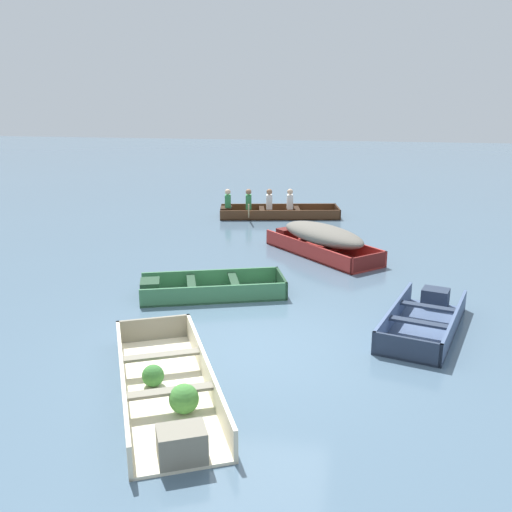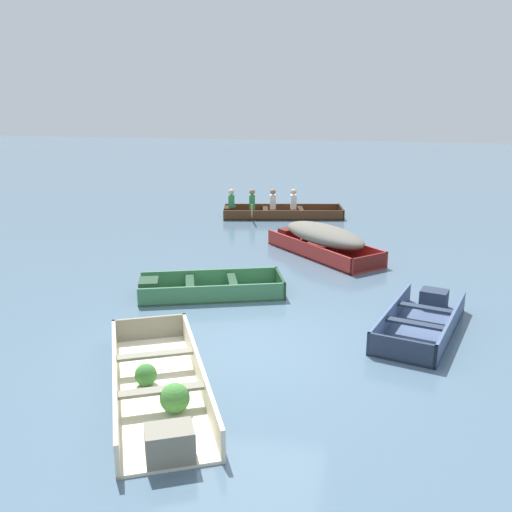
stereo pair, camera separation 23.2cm
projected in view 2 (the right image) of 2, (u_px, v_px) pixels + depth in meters
ground_plane at (244, 347)px, 8.77m from camera, size 80.00×80.00×0.00m
dinghy_cream_foreground at (160, 389)px, 7.23m from camera, size 2.46×3.52×0.40m
skiff_green_near_moored at (205, 289)px, 11.00m from camera, size 2.94×1.88×0.35m
skiff_red_mid_moored at (323, 238)px, 13.66m from camera, size 2.99×3.05×0.73m
skiff_slate_blue_far_moored at (422, 321)px, 9.42m from camera, size 1.70×2.76×0.37m
rowboat_dark_varnish_with_crew at (275, 210)px, 17.97m from camera, size 3.87×2.36×0.88m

